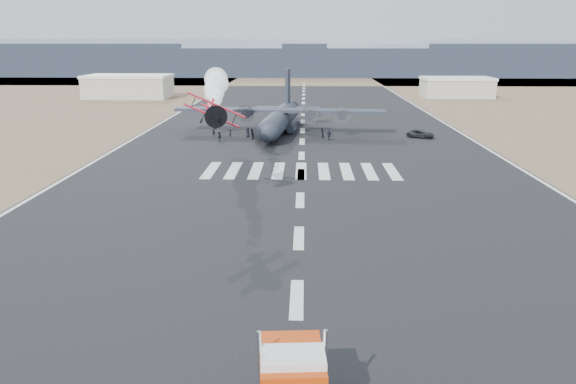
{
  "coord_description": "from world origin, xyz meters",
  "views": [
    {
      "loc": [
        0.45,
        -22.36,
        16.79
      ],
      "look_at": [
        -0.97,
        24.57,
        4.0
      ],
      "focal_mm": 35.0,
      "sensor_mm": 36.0,
      "label": 1
    }
  ],
  "objects_px": {
    "crew_e": "(248,132)",
    "crew_b": "(322,133)",
    "support_vehicle": "(420,134)",
    "aerobatic_biplane": "(213,111)",
    "transport_aircraft": "(281,117)",
    "crew_d": "(329,135)",
    "hangar_right": "(457,87)",
    "hangar_left": "(129,86)",
    "crew_f": "(275,137)",
    "crew_c": "(219,137)",
    "crew_g": "(214,131)",
    "crew_h": "(252,134)",
    "crew_a": "(230,133)"
  },
  "relations": [
    {
      "from": "crew_e",
      "to": "crew_b",
      "type": "bearing_deg",
      "value": 125.47
    },
    {
      "from": "crew_b",
      "to": "support_vehicle",
      "type": "bearing_deg",
      "value": 124.19
    },
    {
      "from": "aerobatic_biplane",
      "to": "transport_aircraft",
      "type": "bearing_deg",
      "value": 76.31
    },
    {
      "from": "crew_b",
      "to": "transport_aircraft",
      "type": "bearing_deg",
      "value": -95.18
    },
    {
      "from": "transport_aircraft",
      "to": "crew_d",
      "type": "relative_size",
      "value": 21.19
    },
    {
      "from": "crew_d",
      "to": "hangar_right",
      "type": "bearing_deg",
      "value": -103.22
    },
    {
      "from": "hangar_left",
      "to": "crew_f",
      "type": "bearing_deg",
      "value": -57.19
    },
    {
      "from": "hangar_left",
      "to": "hangar_right",
      "type": "distance_m",
      "value": 98.13
    },
    {
      "from": "aerobatic_biplane",
      "to": "crew_c",
      "type": "distance_m",
      "value": 39.78
    },
    {
      "from": "crew_b",
      "to": "crew_e",
      "type": "distance_m",
      "value": 13.19
    },
    {
      "from": "hangar_left",
      "to": "crew_g",
      "type": "height_order",
      "value": "hangar_left"
    },
    {
      "from": "crew_f",
      "to": "hangar_right",
      "type": "bearing_deg",
      "value": -28.92
    },
    {
      "from": "aerobatic_biplane",
      "to": "crew_f",
      "type": "relative_size",
      "value": 3.08
    },
    {
      "from": "crew_c",
      "to": "crew_h",
      "type": "bearing_deg",
      "value": 142.18
    },
    {
      "from": "transport_aircraft",
      "to": "crew_f",
      "type": "distance_m",
      "value": 10.9
    },
    {
      "from": "crew_a",
      "to": "crew_d",
      "type": "distance_m",
      "value": 17.48
    },
    {
      "from": "hangar_left",
      "to": "support_vehicle",
      "type": "distance_m",
      "value": 100.02
    },
    {
      "from": "transport_aircraft",
      "to": "crew_c",
      "type": "relative_size",
      "value": 21.74
    },
    {
      "from": "transport_aircraft",
      "to": "crew_h",
      "type": "xyz_separation_m",
      "value": [
        -4.71,
        -7.93,
        -1.94
      ]
    },
    {
      "from": "crew_g",
      "to": "hangar_right",
      "type": "bearing_deg",
      "value": -169.01
    },
    {
      "from": "aerobatic_biplane",
      "to": "hangar_left",
      "type": "bearing_deg",
      "value": 102.87
    },
    {
      "from": "crew_a",
      "to": "crew_f",
      "type": "height_order",
      "value": "crew_f"
    },
    {
      "from": "hangar_right",
      "to": "crew_d",
      "type": "bearing_deg",
      "value": -118.3
    },
    {
      "from": "crew_b",
      "to": "crew_c",
      "type": "bearing_deg",
      "value": -42.33
    },
    {
      "from": "crew_a",
      "to": "crew_g",
      "type": "bearing_deg",
      "value": 48.52
    },
    {
      "from": "transport_aircraft",
      "to": "crew_d",
      "type": "distance_m",
      "value": 12.56
    },
    {
      "from": "hangar_left",
      "to": "aerobatic_biplane",
      "type": "xyz_separation_m",
      "value": [
        43.28,
        -111.91,
        6.5
      ]
    },
    {
      "from": "crew_e",
      "to": "aerobatic_biplane",
      "type": "bearing_deg",
      "value": 38.26
    },
    {
      "from": "transport_aircraft",
      "to": "crew_c",
      "type": "bearing_deg",
      "value": -128.0
    },
    {
      "from": "hangar_left",
      "to": "aerobatic_biplane",
      "type": "height_order",
      "value": "aerobatic_biplane"
    },
    {
      "from": "crew_a",
      "to": "aerobatic_biplane",
      "type": "bearing_deg",
      "value": 174.72
    },
    {
      "from": "transport_aircraft",
      "to": "crew_b",
      "type": "bearing_deg",
      "value": -32.53
    },
    {
      "from": "aerobatic_biplane",
      "to": "crew_c",
      "type": "xyz_separation_m",
      "value": [
        -5.35,
        38.37,
        -9.02
      ]
    },
    {
      "from": "crew_b",
      "to": "crew_c",
      "type": "relative_size",
      "value": 0.89
    },
    {
      "from": "transport_aircraft",
      "to": "crew_d",
      "type": "height_order",
      "value": "transport_aircraft"
    },
    {
      "from": "transport_aircraft",
      "to": "crew_h",
      "type": "distance_m",
      "value": 9.42
    },
    {
      "from": "transport_aircraft",
      "to": "crew_a",
      "type": "xyz_separation_m",
      "value": [
        -8.62,
        -6.68,
        -2.07
      ]
    },
    {
      "from": "crew_a",
      "to": "crew_c",
      "type": "relative_size",
      "value": 0.91
    },
    {
      "from": "aerobatic_biplane",
      "to": "crew_b",
      "type": "distance_m",
      "value": 45.68
    },
    {
      "from": "crew_a",
      "to": "crew_e",
      "type": "height_order",
      "value": "crew_e"
    },
    {
      "from": "support_vehicle",
      "to": "crew_e",
      "type": "xyz_separation_m",
      "value": [
        -30.61,
        -0.1,
        0.14
      ]
    },
    {
      "from": "crew_f",
      "to": "crew_g",
      "type": "bearing_deg",
      "value": 66.21
    },
    {
      "from": "hangar_left",
      "to": "crew_d",
      "type": "xyz_separation_m",
      "value": [
        56.66,
        -71.77,
        -2.5
      ]
    },
    {
      "from": "crew_f",
      "to": "transport_aircraft",
      "type": "bearing_deg",
      "value": 1.54
    },
    {
      "from": "crew_f",
      "to": "crew_h",
      "type": "bearing_deg",
      "value": 60.72
    },
    {
      "from": "crew_a",
      "to": "crew_d",
      "type": "height_order",
      "value": "crew_d"
    },
    {
      "from": "hangar_right",
      "to": "crew_g",
      "type": "distance_m",
      "value": 95.55
    },
    {
      "from": "crew_h",
      "to": "crew_c",
      "type": "bearing_deg",
      "value": -31.22
    },
    {
      "from": "crew_f",
      "to": "hangar_left",
      "type": "bearing_deg",
      "value": 36.58
    },
    {
      "from": "aerobatic_biplane",
      "to": "crew_f",
      "type": "height_order",
      "value": "aerobatic_biplane"
    }
  ]
}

